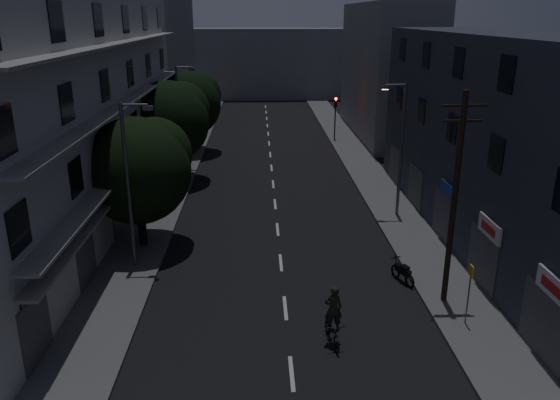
{
  "coord_description": "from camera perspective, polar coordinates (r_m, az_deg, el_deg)",
  "views": [
    {
      "loc": [
        -1.06,
        -14.02,
        11.85
      ],
      "look_at": [
        0.0,
        12.0,
        3.0
      ],
      "focal_mm": 35.0,
      "sensor_mm": 36.0,
      "label": 1
    }
  ],
  "objects": [
    {
      "name": "sidewalk_left",
      "position": [
        41.26,
        -11.22,
        1.82
      ],
      "size": [
        3.0,
        90.0,
        0.15
      ],
      "primitive_type": "cube",
      "color": "#565659",
      "rests_on": "ground"
    },
    {
      "name": "building_far_end",
      "position": [
        84.3,
        -1.65,
        14.1
      ],
      "size": [
        24.0,
        8.0,
        10.0
      ],
      "primitive_type": "cube",
      "color": "slate",
      "rests_on": "ground"
    },
    {
      "name": "building_right",
      "position": [
        31.55,
        22.28,
        5.75
      ],
      "size": [
        6.19,
        28.0,
        11.0
      ],
      "color": "#2B2F3A",
      "rests_on": "ground"
    },
    {
      "name": "cyclist",
      "position": [
        21.17,
        5.53,
        -12.76
      ],
      "size": [
        0.93,
        1.98,
        2.41
      ],
      "rotation": [
        0.0,
        0.0,
        0.14
      ],
      "color": "black",
      "rests_on": "ground"
    },
    {
      "name": "lane_markings",
      "position": [
        46.81,
        -0.96,
        4.11
      ],
      "size": [
        0.15,
        60.5,
        0.01
      ],
      "color": "beige",
      "rests_on": "ground"
    },
    {
      "name": "ground",
      "position": [
        40.79,
        -0.74,
        1.88
      ],
      "size": [
        160.0,
        160.0,
        0.0
      ],
      "primitive_type": "plane",
      "color": "black",
      "rests_on": "ground"
    },
    {
      "name": "building_far_right",
      "position": [
        57.77,
        11.04,
        13.12
      ],
      "size": [
        6.0,
        20.0,
        13.0
      ],
      "primitive_type": "cube",
      "color": "slate",
      "rests_on": "ground"
    },
    {
      "name": "street_lamp_left_far",
      "position": [
        44.29,
        -10.41,
        9.04
      ],
      "size": [
        1.51,
        0.25,
        8.0
      ],
      "color": "#54585B",
      "rests_on": "sidewalk_left"
    },
    {
      "name": "traffic_signal_far_right",
      "position": [
        54.35,
        5.81,
        9.41
      ],
      "size": [
        0.28,
        0.37,
        4.1
      ],
      "color": "black",
      "rests_on": "sidewalk_right"
    },
    {
      "name": "street_lamp_left_near",
      "position": [
        26.43,
        -15.41,
        2.15
      ],
      "size": [
        1.51,
        0.25,
        8.0
      ],
      "color": "#595B61",
      "rests_on": "sidewalk_left"
    },
    {
      "name": "building_left",
      "position": [
        34.18,
        -21.23,
        9.35
      ],
      "size": [
        7.0,
        36.0,
        14.0
      ],
      "color": "#B5B5AF",
      "rests_on": "ground"
    },
    {
      "name": "tree_far",
      "position": [
        49.46,
        -9.52,
        10.13
      ],
      "size": [
        5.78,
        5.78,
        7.15
      ],
      "color": "black",
      "rests_on": "sidewalk_left"
    },
    {
      "name": "tree_mid",
      "position": [
        40.76,
        -11.54,
        8.33
      ],
      "size": [
        5.96,
        5.96,
        7.33
      ],
      "color": "black",
      "rests_on": "sidewalk_left"
    },
    {
      "name": "sidewalk_right",
      "position": [
        41.65,
        9.63,
        2.08
      ],
      "size": [
        3.0,
        90.0,
        0.15
      ],
      "primitive_type": "cube",
      "color": "#565659",
      "rests_on": "ground"
    },
    {
      "name": "motorcycle",
      "position": [
        26.27,
        12.7,
        -7.44
      ],
      "size": [
        0.83,
        1.7,
        1.14
      ],
      "rotation": [
        0.0,
        0.0,
        0.37
      ],
      "color": "black",
      "rests_on": "ground"
    },
    {
      "name": "building_far_left",
      "position": [
        63.09,
        -12.74,
        14.83
      ],
      "size": [
        6.0,
        20.0,
        16.0
      ],
      "primitive_type": "cube",
      "color": "slate",
      "rests_on": "ground"
    },
    {
      "name": "street_lamp_right",
      "position": [
        33.39,
        12.41,
        5.79
      ],
      "size": [
        1.51,
        0.25,
        8.0
      ],
      "color": "#5A5B61",
      "rests_on": "sidewalk_right"
    },
    {
      "name": "utility_pole",
      "position": [
        23.25,
        17.79,
        0.36
      ],
      "size": [
        1.8,
        0.24,
        9.0
      ],
      "color": "black",
      "rests_on": "sidewalk_right"
    },
    {
      "name": "traffic_signal_far_left",
      "position": [
        56.19,
        -8.02,
        9.63
      ],
      "size": [
        0.28,
        0.37,
        4.1
      ],
      "color": "black",
      "rests_on": "sidewalk_left"
    },
    {
      "name": "tree_near",
      "position": [
        29.09,
        -14.59,
        3.41
      ],
      "size": [
        5.56,
        5.56,
        6.86
      ],
      "color": "black",
      "rests_on": "sidewalk_left"
    },
    {
      "name": "bus_stop_sign",
      "position": [
        22.8,
        19.22,
        -8.27
      ],
      "size": [
        0.06,
        0.35,
        2.52
      ],
      "color": "#595B60",
      "rests_on": "sidewalk_right"
    }
  ]
}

